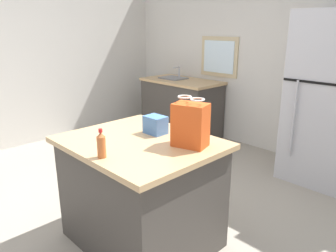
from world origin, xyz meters
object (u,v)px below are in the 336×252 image
at_px(shopping_bag, 190,125).
at_px(bottle, 101,145).
at_px(kitchen_island, 141,192).
at_px(small_box, 155,125).
at_px(refrigerator, 331,100).

distance_m(shopping_bag, bottle, 0.64).
height_order(kitchen_island, bottle, bottle).
distance_m(shopping_bag, small_box, 0.40).
bearing_deg(shopping_bag, small_box, 178.27).
bearing_deg(kitchen_island, small_box, 102.21).
relative_size(kitchen_island, bottle, 5.82).
bearing_deg(bottle, shopping_bag, 66.15).
relative_size(small_box, bottle, 0.85).
relative_size(refrigerator, shopping_bag, 5.25).
bearing_deg(bottle, small_box, 102.39).
distance_m(kitchen_island, bottle, 0.67).
xyz_separation_m(refrigerator, shopping_bag, (-0.22, -2.06, 0.10)).
bearing_deg(small_box, refrigerator, 73.44).
height_order(shopping_bag, small_box, shopping_bag).
bearing_deg(small_box, kitchen_island, -77.79).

